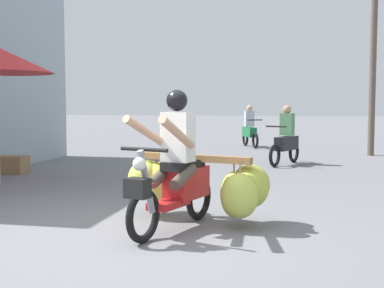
{
  "coord_description": "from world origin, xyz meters",
  "views": [
    {
      "loc": [
        1.77,
        -4.97,
        1.41
      ],
      "look_at": [
        0.4,
        1.5,
        0.9
      ],
      "focal_mm": 47.47,
      "sensor_mm": 36.0,
      "label": 1
    }
  ],
  "objects_px": {
    "utility_pole": "(373,56)",
    "motorbike_main_loaded": "(191,181)",
    "produce_crate": "(13,165)",
    "motorbike_distant_ahead_left": "(286,140)",
    "motorbike_distant_ahead_right": "(250,130)"
  },
  "relations": [
    {
      "from": "motorbike_distant_ahead_left",
      "to": "produce_crate",
      "type": "bearing_deg",
      "value": -152.87
    },
    {
      "from": "motorbike_distant_ahead_left",
      "to": "motorbike_main_loaded",
      "type": "bearing_deg",
      "value": -98.57
    },
    {
      "from": "utility_pole",
      "to": "motorbike_main_loaded",
      "type": "bearing_deg",
      "value": -109.69
    },
    {
      "from": "motorbike_main_loaded",
      "to": "produce_crate",
      "type": "bearing_deg",
      "value": 141.97
    },
    {
      "from": "motorbike_distant_ahead_left",
      "to": "produce_crate",
      "type": "relative_size",
      "value": 2.73
    },
    {
      "from": "produce_crate",
      "to": "motorbike_distant_ahead_right",
      "type": "bearing_deg",
      "value": 61.54
    },
    {
      "from": "motorbike_main_loaded",
      "to": "motorbike_distant_ahead_left",
      "type": "relative_size",
      "value": 1.28
    },
    {
      "from": "produce_crate",
      "to": "utility_pole",
      "type": "xyz_separation_m",
      "value": [
        7.7,
        5.44,
        2.56
      ]
    },
    {
      "from": "motorbike_main_loaded",
      "to": "produce_crate",
      "type": "xyz_separation_m",
      "value": [
        -4.5,
        3.52,
        -0.33
      ]
    },
    {
      "from": "utility_pole",
      "to": "motorbike_distant_ahead_left",
      "type": "bearing_deg",
      "value": -130.41
    },
    {
      "from": "motorbike_distant_ahead_right",
      "to": "motorbike_distant_ahead_left",
      "type": "bearing_deg",
      "value": -74.55
    },
    {
      "from": "motorbike_distant_ahead_left",
      "to": "produce_crate",
      "type": "distance_m",
      "value": 6.13
    },
    {
      "from": "motorbike_main_loaded",
      "to": "motorbike_distant_ahead_right",
      "type": "distance_m",
      "value": 11.12
    },
    {
      "from": "utility_pole",
      "to": "produce_crate",
      "type": "bearing_deg",
      "value": -144.77
    },
    {
      "from": "motorbike_main_loaded",
      "to": "utility_pole",
      "type": "height_order",
      "value": "utility_pole"
    }
  ]
}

